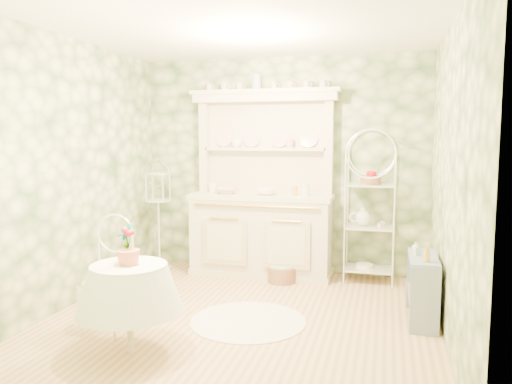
% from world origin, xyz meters
% --- Properties ---
extents(floor, '(3.60, 3.60, 0.00)m').
position_xyz_m(floor, '(0.00, 0.00, 0.00)').
color(floor, tan).
rests_on(floor, ground).
extents(ceiling, '(3.60, 3.60, 0.00)m').
position_xyz_m(ceiling, '(0.00, 0.00, 2.70)').
color(ceiling, white).
rests_on(ceiling, floor).
extents(wall_left, '(3.60, 3.60, 0.00)m').
position_xyz_m(wall_left, '(-1.80, 0.00, 1.35)').
color(wall_left, beige).
rests_on(wall_left, floor).
extents(wall_right, '(3.60, 3.60, 0.00)m').
position_xyz_m(wall_right, '(1.80, 0.00, 1.35)').
color(wall_right, beige).
rests_on(wall_right, floor).
extents(wall_back, '(3.60, 3.60, 0.00)m').
position_xyz_m(wall_back, '(0.00, 1.80, 1.35)').
color(wall_back, beige).
rests_on(wall_back, floor).
extents(wall_front, '(3.60, 3.60, 0.00)m').
position_xyz_m(wall_front, '(0.00, -1.80, 1.35)').
color(wall_front, beige).
rests_on(wall_front, floor).
extents(kitchen_dresser, '(1.87, 0.61, 2.29)m').
position_xyz_m(kitchen_dresser, '(-0.20, 1.52, 1.15)').
color(kitchen_dresser, silver).
rests_on(kitchen_dresser, floor).
extents(bakers_rack, '(0.52, 0.37, 1.66)m').
position_xyz_m(bakers_rack, '(1.11, 1.56, 0.83)').
color(bakers_rack, white).
rests_on(bakers_rack, floor).
extents(side_shelf, '(0.27, 0.71, 0.61)m').
position_xyz_m(side_shelf, '(1.64, 0.35, 0.31)').
color(side_shelf, gray).
rests_on(side_shelf, floor).
extents(round_table, '(0.94, 0.94, 0.80)m').
position_xyz_m(round_table, '(-0.65, -0.95, 0.40)').
color(round_table, white).
rests_on(round_table, floor).
extents(cafe_chair, '(0.43, 0.43, 0.92)m').
position_xyz_m(cafe_chair, '(-1.05, -0.64, 0.46)').
color(cafe_chair, white).
rests_on(cafe_chair, floor).
extents(birdcage_stand, '(0.36, 0.36, 1.42)m').
position_xyz_m(birdcage_stand, '(-1.51, 1.36, 0.71)').
color(birdcage_stand, white).
rests_on(birdcage_stand, floor).
extents(floor_basket, '(0.37, 0.37, 0.19)m').
position_xyz_m(floor_basket, '(0.12, 1.26, 0.10)').
color(floor_basket, '#936449').
rests_on(floor_basket, floor).
extents(lace_rug, '(1.32, 1.32, 0.01)m').
position_xyz_m(lace_rug, '(0.08, -0.07, 0.00)').
color(lace_rug, white).
rests_on(lace_rug, floor).
extents(bowl_floral, '(0.35, 0.35, 0.07)m').
position_xyz_m(bowl_floral, '(-0.63, 1.47, 1.02)').
color(bowl_floral, white).
rests_on(bowl_floral, kitchen_dresser).
extents(bowl_white, '(0.28, 0.28, 0.08)m').
position_xyz_m(bowl_white, '(-0.12, 1.44, 1.02)').
color(bowl_white, white).
rests_on(bowl_white, kitchen_dresser).
extents(cup_left, '(0.14, 0.14, 0.10)m').
position_xyz_m(cup_left, '(-0.57, 1.68, 1.61)').
color(cup_left, white).
rests_on(cup_left, kitchen_dresser).
extents(cup_right, '(0.12, 0.12, 0.10)m').
position_xyz_m(cup_right, '(0.12, 1.68, 1.61)').
color(cup_right, white).
rests_on(cup_right, kitchen_dresser).
extents(potted_geranium, '(0.20, 0.17, 0.32)m').
position_xyz_m(potted_geranium, '(-0.68, -0.91, 0.85)').
color(potted_geranium, '#3F7238').
rests_on(potted_geranium, round_table).
extents(bottle_amber, '(0.08, 0.08, 0.15)m').
position_xyz_m(bottle_amber, '(1.65, 0.15, 0.68)').
color(bottle_amber, gold).
rests_on(bottle_amber, side_shelf).
extents(bottle_blue, '(0.06, 0.06, 0.11)m').
position_xyz_m(bottle_blue, '(1.58, 0.40, 0.65)').
color(bottle_blue, '#A6B7D5').
rests_on(bottle_blue, side_shelf).
extents(bottle_glass, '(0.08, 0.08, 0.09)m').
position_xyz_m(bottle_glass, '(1.58, 0.57, 0.65)').
color(bottle_glass, silver).
rests_on(bottle_glass, side_shelf).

